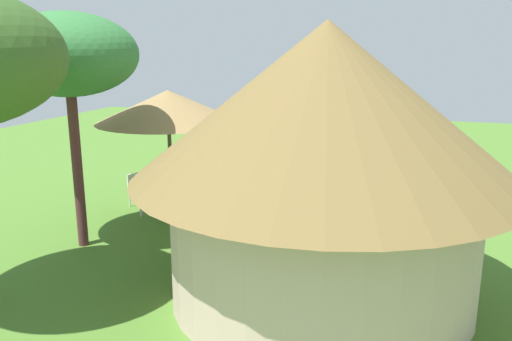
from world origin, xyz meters
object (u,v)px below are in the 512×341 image
striped_lounge_chair (376,204)px  thatched_hut (324,151)px  guest_behind_table (246,186)px  standing_watcher (371,158)px  patio_chair_west_end (137,187)px  zebra_nearest_camera (301,150)px  patio_chair_east_end (215,202)px  guest_beside_umbrella (207,198)px  zebra_by_umbrella (226,159)px  patio_dining_table (172,190)px  acacia_tree_right_background (68,56)px  shade_umbrella (168,106)px

striped_lounge_chair → thatched_hut: bearing=-38.7°
thatched_hut → guest_behind_table: 4.27m
standing_watcher → thatched_hut: bearing=146.9°
patio_chair_west_end → zebra_nearest_camera: zebra_nearest_camera is taller
thatched_hut → patio_chair_east_end: bearing=-42.6°
thatched_hut → guest_behind_table: (2.46, -3.08, -1.64)m
guest_beside_umbrella → zebra_by_umbrella: 3.60m
patio_dining_table → patio_chair_west_end: bearing=-16.6°
patio_chair_east_end → standing_watcher: standing_watcher is taller
patio_dining_table → striped_lounge_chair: size_ratio=1.74×
patio_chair_east_end → standing_watcher: bearing=-32.0°
patio_chair_east_end → striped_lounge_chair: bearing=-54.6°
patio_chair_west_end → guest_behind_table: guest_behind_table is taller
zebra_by_umbrella → guest_beside_umbrella: bearing=79.5°
striped_lounge_chair → patio_dining_table: bearing=-104.2°
thatched_hut → zebra_by_umbrella: bearing=-54.1°
guest_beside_umbrella → striped_lounge_chair: 4.65m
thatched_hut → acacia_tree_right_background: bearing=-6.9°
standing_watcher → guest_behind_table: bearing=114.0°
zebra_nearest_camera → zebra_by_umbrella: 2.77m
shade_umbrella → zebra_nearest_camera: shade_umbrella is taller
guest_behind_table → striped_lounge_chair: bearing=-131.1°
patio_dining_table → acacia_tree_right_background: acacia_tree_right_background is taller
patio_dining_table → guest_behind_table: bearing=177.3°
standing_watcher → zebra_nearest_camera: standing_watcher is taller
patio_chair_west_end → patio_chair_east_end: 2.62m
patio_dining_table → zebra_by_umbrella: bearing=-107.2°
guest_behind_table → zebra_by_umbrella: bearing=-40.4°
guest_behind_table → standing_watcher: size_ratio=0.93×
zebra_nearest_camera → zebra_by_umbrella: size_ratio=0.88×
zebra_by_umbrella → patio_chair_east_end: bearing=79.8°
thatched_hut → guest_behind_table: size_ratio=3.99×
thatched_hut → acacia_tree_right_background: (5.44, -0.66, 1.50)m
patio_chair_west_end → striped_lounge_chair: bearing=118.4°
zebra_nearest_camera → patio_chair_west_end: bearing=3.0°
thatched_hut → patio_dining_table: size_ratio=3.90×
patio_chair_west_end → standing_watcher: bearing=136.2°
guest_beside_umbrella → zebra_nearest_camera: guest_beside_umbrella is taller
guest_behind_table → striped_lounge_chair: 3.54m
guest_behind_table → shade_umbrella: bearing=15.1°
guest_behind_table → thatched_hut: bearing=146.4°
shade_umbrella → guest_behind_table: (-2.08, 0.10, -1.86)m
patio_dining_table → zebra_nearest_camera: size_ratio=0.93×
thatched_hut → zebra_nearest_camera: (2.12, -7.50, -1.58)m
guest_behind_table → zebra_by_umbrella: (1.41, -2.27, 0.09)m
guest_behind_table → patio_chair_east_end: bearing=25.0°
patio_dining_table → patio_chair_west_end: patio_chair_west_end is taller
thatched_hut → acacia_tree_right_background: 5.68m
zebra_by_umbrella → acacia_tree_right_background: acacia_tree_right_background is taller
patio_chair_west_end → acacia_tree_right_background: acacia_tree_right_background is taller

